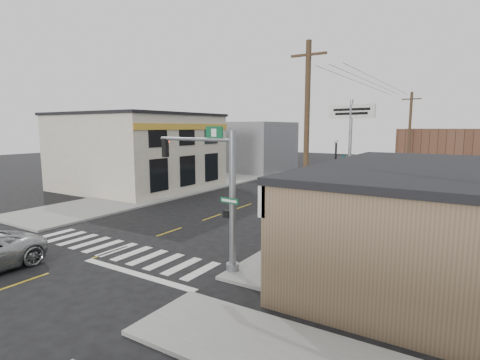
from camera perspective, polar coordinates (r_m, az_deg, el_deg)
The scene contains 19 objects.
ground at distance 18.67m, azimuth -19.14°, elevation -10.34°, with size 140.00×140.00×0.00m, color black.
sidewalk_right at distance 25.16m, azimuth 19.81°, elevation -5.49°, with size 6.00×38.00×0.13m, color gray.
sidewalk_left at distance 33.69m, azimuth -11.64°, elevation -1.83°, with size 6.00×38.00×0.13m, color gray.
center_line at distance 24.26m, azimuth -4.27°, elevation -5.67°, with size 0.12×56.00×0.01m, color gold.
crosswalk at distance 18.91m, azimuth -18.19°, elevation -10.05°, with size 11.00×2.20×0.01m, color silver.
left_building at distance 36.84m, azimuth -15.24°, elevation 4.11°, with size 12.00×12.00×6.80m, color beige.
bldg_distant_right at distance 41.16m, azimuth 29.14°, elevation 2.92°, with size 8.00×10.00×5.60m, color brown.
bldg_distant_left at distance 49.78m, azimuth 1.79°, elevation 5.11°, with size 9.00×10.00×6.40m, color gray.
traffic_signal_pole at distance 14.74m, azimuth -3.36°, elevation -0.72°, with size 4.47×0.37×5.66m.
guide_sign at distance 21.24m, azimuth 14.47°, elevation -3.01°, with size 1.43×0.13×2.50m.
fire_hydrant at distance 19.74m, azimuth 14.08°, elevation -7.51°, with size 0.23×0.23×0.75m.
ped_crossing_sign at distance 20.26m, azimuth 13.07°, elevation -2.93°, with size 1.04×0.07×2.67m.
lamp_post at distance 24.53m, azimuth 14.44°, elevation 1.27°, with size 0.63×0.50×4.87m.
dance_center_sign at distance 27.81m, azimuth 16.52°, elevation 7.67°, with size 3.54×0.22×7.52m.
bare_tree at distance 15.67m, azimuth 16.83°, elevation 0.53°, with size 2.33×2.33×4.66m.
shrub_front at distance 17.12m, azimuth 11.40°, elevation -9.33°, with size 1.47×1.47×1.10m, color #1A391B.
shrub_back at distance 19.29m, azimuth 18.01°, elevation -8.04°, with size 1.07×1.07×0.81m, color black.
utility_pole_near at distance 17.02m, azimuth 10.07°, elevation 5.12°, with size 1.62×0.24×9.34m.
utility_pole_far at distance 33.37m, azimuth 24.32°, elevation 5.08°, with size 1.46×0.22×8.40m.
Camera 1 is at (13.95, -11.00, 5.75)m, focal length 28.00 mm.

